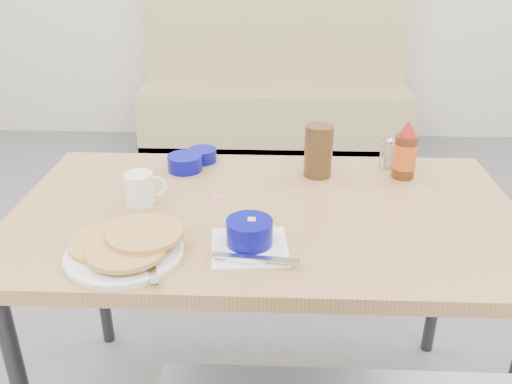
{
  "coord_description": "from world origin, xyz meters",
  "views": [
    {
      "loc": [
        0.03,
        -1.08,
        1.45
      ],
      "look_at": [
        -0.03,
        0.23,
        0.82
      ],
      "focal_mm": 38.0,
      "sensor_mm": 36.0,
      "label": 1
    }
  ],
  "objects_px": {
    "pancake_plate": "(125,247)",
    "condiment_caddy": "(395,155)",
    "booth_bench": "(274,99)",
    "syrup_bottle": "(405,153)",
    "creamer_bowl": "(202,155)",
    "dining_table": "(265,229)",
    "butter_bowl": "(185,163)",
    "coffee_mug": "(141,188)",
    "amber_tumbler": "(318,151)",
    "grits_setting": "(250,236)"
  },
  "relations": [
    {
      "from": "pancake_plate",
      "to": "condiment_caddy",
      "type": "relative_size",
      "value": 2.42
    },
    {
      "from": "booth_bench",
      "to": "syrup_bottle",
      "type": "relative_size",
      "value": 10.28
    },
    {
      "from": "booth_bench",
      "to": "creamer_bowl",
      "type": "relative_size",
      "value": 20.04
    },
    {
      "from": "dining_table",
      "to": "pancake_plate",
      "type": "bearing_deg",
      "value": -142.74
    },
    {
      "from": "pancake_plate",
      "to": "condiment_caddy",
      "type": "height_order",
      "value": "condiment_caddy"
    },
    {
      "from": "booth_bench",
      "to": "butter_bowl",
      "type": "relative_size",
      "value": 17.07
    },
    {
      "from": "coffee_mug",
      "to": "butter_bowl",
      "type": "xyz_separation_m",
      "value": [
        0.08,
        0.24,
        -0.02
      ]
    },
    {
      "from": "dining_table",
      "to": "condiment_caddy",
      "type": "xyz_separation_m",
      "value": [
        0.41,
        0.32,
        0.1
      ]
    },
    {
      "from": "butter_bowl",
      "to": "coffee_mug",
      "type": "bearing_deg",
      "value": -109.33
    },
    {
      "from": "condiment_caddy",
      "to": "syrup_bottle",
      "type": "relative_size",
      "value": 0.62
    },
    {
      "from": "pancake_plate",
      "to": "creamer_bowl",
      "type": "xyz_separation_m",
      "value": [
        0.11,
        0.59,
        0.0
      ]
    },
    {
      "from": "dining_table",
      "to": "pancake_plate",
      "type": "relative_size",
      "value": 5.03
    },
    {
      "from": "booth_bench",
      "to": "creamer_bowl",
      "type": "xyz_separation_m",
      "value": [
        -0.22,
        -2.19,
        0.43
      ]
    },
    {
      "from": "booth_bench",
      "to": "amber_tumbler",
      "type": "height_order",
      "value": "booth_bench"
    },
    {
      "from": "coffee_mug",
      "to": "amber_tumbler",
      "type": "bearing_deg",
      "value": 23.25
    },
    {
      "from": "condiment_caddy",
      "to": "creamer_bowl",
      "type": "bearing_deg",
      "value": 174.88
    },
    {
      "from": "amber_tumbler",
      "to": "syrup_bottle",
      "type": "bearing_deg",
      "value": -0.6
    },
    {
      "from": "creamer_bowl",
      "to": "dining_table",
      "type": "bearing_deg",
      "value": -57.14
    },
    {
      "from": "dining_table",
      "to": "amber_tumbler",
      "type": "relative_size",
      "value": 8.53
    },
    {
      "from": "dining_table",
      "to": "grits_setting",
      "type": "height_order",
      "value": "grits_setting"
    },
    {
      "from": "pancake_plate",
      "to": "amber_tumbler",
      "type": "relative_size",
      "value": 1.7
    },
    {
      "from": "dining_table",
      "to": "butter_bowl",
      "type": "relative_size",
      "value": 12.58
    },
    {
      "from": "butter_bowl",
      "to": "condiment_caddy",
      "type": "height_order",
      "value": "condiment_caddy"
    },
    {
      "from": "condiment_caddy",
      "to": "amber_tumbler",
      "type": "bearing_deg",
      "value": -165.72
    },
    {
      "from": "grits_setting",
      "to": "syrup_bottle",
      "type": "xyz_separation_m",
      "value": [
        0.46,
        0.44,
        0.05
      ]
    },
    {
      "from": "coffee_mug",
      "to": "grits_setting",
      "type": "bearing_deg",
      "value": -35.8
    },
    {
      "from": "pancake_plate",
      "to": "dining_table",
      "type": "bearing_deg",
      "value": 37.26
    },
    {
      "from": "condiment_caddy",
      "to": "pancake_plate",
      "type": "bearing_deg",
      "value": -145.82
    },
    {
      "from": "condiment_caddy",
      "to": "grits_setting",
      "type": "bearing_deg",
      "value": -133.67
    },
    {
      "from": "amber_tumbler",
      "to": "condiment_caddy",
      "type": "relative_size",
      "value": 1.42
    },
    {
      "from": "dining_table",
      "to": "syrup_bottle",
      "type": "xyz_separation_m",
      "value": [
        0.42,
        0.24,
        0.14
      ]
    },
    {
      "from": "booth_bench",
      "to": "creamer_bowl",
      "type": "height_order",
      "value": "booth_bench"
    },
    {
      "from": "coffee_mug",
      "to": "amber_tumbler",
      "type": "distance_m",
      "value": 0.55
    },
    {
      "from": "condiment_caddy",
      "to": "butter_bowl",
      "type": "bearing_deg",
      "value": -178.43
    },
    {
      "from": "condiment_caddy",
      "to": "coffee_mug",
      "type": "bearing_deg",
      "value": -162.02
    },
    {
      "from": "dining_table",
      "to": "pancake_plate",
      "type": "height_order",
      "value": "pancake_plate"
    },
    {
      "from": "coffee_mug",
      "to": "booth_bench",
      "type": "bearing_deg",
      "value": 82.08
    },
    {
      "from": "creamer_bowl",
      "to": "butter_bowl",
      "type": "relative_size",
      "value": 0.85
    },
    {
      "from": "grits_setting",
      "to": "creamer_bowl",
      "type": "height_order",
      "value": "grits_setting"
    },
    {
      "from": "grits_setting",
      "to": "coffee_mug",
      "type": "bearing_deg",
      "value": 144.2
    },
    {
      "from": "butter_bowl",
      "to": "syrup_bottle",
      "type": "distance_m",
      "value": 0.69
    },
    {
      "from": "pancake_plate",
      "to": "creamer_bowl",
      "type": "distance_m",
      "value": 0.6
    },
    {
      "from": "grits_setting",
      "to": "butter_bowl",
      "type": "relative_size",
      "value": 1.99
    },
    {
      "from": "coffee_mug",
      "to": "creamer_bowl",
      "type": "height_order",
      "value": "coffee_mug"
    },
    {
      "from": "booth_bench",
      "to": "dining_table",
      "type": "distance_m",
      "value": 2.56
    },
    {
      "from": "booth_bench",
      "to": "coffee_mug",
      "type": "xyz_separation_m",
      "value": [
        -0.35,
        -2.51,
        0.46
      ]
    },
    {
      "from": "grits_setting",
      "to": "amber_tumbler",
      "type": "relative_size",
      "value": 1.35
    },
    {
      "from": "butter_bowl",
      "to": "amber_tumbler",
      "type": "relative_size",
      "value": 0.68
    },
    {
      "from": "coffee_mug",
      "to": "dining_table",
      "type": "bearing_deg",
      "value": -3.68
    },
    {
      "from": "dining_table",
      "to": "amber_tumbler",
      "type": "xyz_separation_m",
      "value": [
        0.16,
        0.24,
        0.14
      ]
    }
  ]
}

